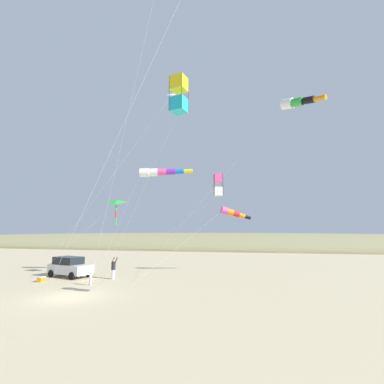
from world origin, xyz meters
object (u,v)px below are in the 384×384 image
object	(u,v)px
kite_delta_yellow_midlevel	(171,96)
cooler_box	(41,279)
person_child_green_jacket	(113,267)
person_child_grey_jacket	(91,277)
kite_box_teal_far_right	(218,185)
kite_windsock_purple_drifting	(159,172)
parked_car	(70,267)
kite_windsock_small_distant	(232,213)
kite_windsock_red_high_left	(297,102)
kite_box_blue_topmost	(179,95)
kite_delta_black_fish_shape	(116,202)

from	to	relation	value
kite_delta_yellow_midlevel	cooler_box	bearing A→B (deg)	-63.11
person_child_green_jacket	person_child_grey_jacket	size ratio (longest dim) A/B	1.62
kite_box_teal_far_right	kite_windsock_purple_drifting	bearing A→B (deg)	-142.90
parked_car	kite_windsock_small_distant	xyz separation A→B (m)	(-5.63, 14.86, 5.22)
kite_windsock_small_distant	kite_box_teal_far_right	xyz separation A→B (m)	(12.82, 0.13, 0.84)
person_child_green_jacket	person_child_grey_jacket	xyz separation A→B (m)	(3.12, -0.31, -0.39)
kite_delta_yellow_midlevel	kite_windsock_red_high_left	bearing A→B (deg)	75.11
kite_box_blue_topmost	kite_windsock_red_high_left	world-z (taller)	kite_windsock_red_high_left
person_child_green_jacket	person_child_grey_jacket	world-z (taller)	person_child_green_jacket
kite_windsock_purple_drifting	kite_delta_black_fish_shape	bearing A→B (deg)	-71.29
kite_delta_black_fish_shape	kite_box_teal_far_right	distance (m)	13.48
kite_delta_black_fish_shape	kite_windsock_red_high_left	size ratio (longest dim) A/B	0.47
cooler_box	person_child_grey_jacket	world-z (taller)	person_child_grey_jacket
kite_windsock_purple_drifting	parked_car	bearing A→B (deg)	-75.31
kite_windsock_purple_drifting	kite_delta_yellow_midlevel	bearing A→B (deg)	98.48
kite_box_blue_topmost	person_child_green_jacket	bearing A→B (deg)	-139.13
cooler_box	parked_car	bearing A→B (deg)	165.24
person_child_grey_jacket	kite_delta_yellow_midlevel	xyz separation A→B (m)	(-5.46, 4.87, 17.54)
kite_box_blue_topmost	kite_delta_yellow_midlevel	bearing A→B (deg)	-161.35
person_child_green_jacket	kite_box_blue_topmost	bearing A→B (deg)	40.87
cooler_box	kite_windsock_red_high_left	bearing A→B (deg)	94.93
cooler_box	kite_delta_yellow_midlevel	world-z (taller)	kite_delta_yellow_midlevel
parked_car	kite_windsock_red_high_left	world-z (taller)	kite_windsock_red_high_left
kite_delta_yellow_midlevel	person_child_grey_jacket	bearing A→B (deg)	-41.74
person_child_grey_jacket	kite_delta_yellow_midlevel	world-z (taller)	kite_delta_yellow_midlevel
kite_windsock_red_high_left	kite_box_blue_topmost	bearing A→B (deg)	-38.78
person_child_grey_jacket	kite_delta_yellow_midlevel	bearing A→B (deg)	138.26
cooler_box	kite_box_blue_topmost	bearing A→B (deg)	61.87
person_child_grey_jacket	kite_windsock_red_high_left	size ratio (longest dim) A/B	0.07
kite_windsock_small_distant	kite_box_blue_topmost	bearing A→B (deg)	-5.59
kite_windsock_purple_drifting	kite_windsock_red_high_left	xyz separation A→B (m)	(2.95, 12.85, 4.65)
kite_delta_yellow_midlevel	kite_delta_black_fish_shape	distance (m)	12.31
kite_windsock_purple_drifting	person_child_grey_jacket	bearing A→B (deg)	-35.26
kite_box_blue_topmost	kite_box_teal_far_right	distance (m)	5.67
kite_delta_yellow_midlevel	kite_box_teal_far_right	size ratio (longest dim) A/B	1.65
cooler_box	person_child_green_jacket	xyz separation A→B (m)	(-2.64, 5.25, 0.82)
parked_car	person_child_green_jacket	xyz separation A→B (m)	(0.08, 4.54, 0.08)
kite_windsock_small_distant	parked_car	bearing A→B (deg)	-69.24
parked_car	person_child_grey_jacket	world-z (taller)	parked_car
person_child_green_jacket	kite_delta_black_fish_shape	world-z (taller)	kite_delta_black_fish_shape
person_child_grey_jacket	kite_box_blue_topmost	size ratio (longest dim) A/B	0.09
person_child_grey_jacket	kite_windsock_small_distant	distance (m)	14.89
kite_windsock_small_distant	kite_windsock_red_high_left	xyz separation A→B (m)	(6.49, 5.96, 8.58)
parked_car	cooler_box	bearing A→B (deg)	-14.76
cooler_box	kite_delta_yellow_midlevel	xyz separation A→B (m)	(-4.98, 9.81, 17.97)
kite_windsock_purple_drifting	kite_box_teal_far_right	world-z (taller)	kite_windsock_purple_drifting
kite_windsock_purple_drifting	kite_windsock_small_distant	size ratio (longest dim) A/B	1.13
parked_car	kite_windsock_red_high_left	size ratio (longest dim) A/B	0.29
person_child_grey_jacket	kite_delta_yellow_midlevel	size ratio (longest dim) A/B	0.06
person_child_grey_jacket	kite_windsock_small_distant	world-z (taller)	kite_windsock_small_distant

